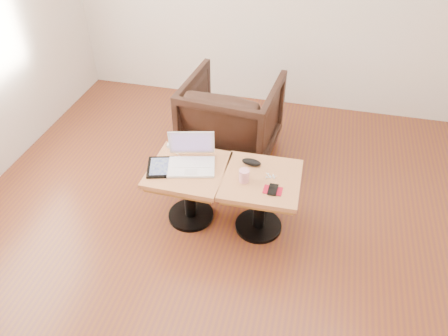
% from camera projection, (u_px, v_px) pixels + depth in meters
% --- Properties ---
extents(room_shell, '(4.52, 4.52, 2.71)m').
position_uv_depth(room_shell, '(237.00, 87.00, 2.49)').
color(room_shell, '#5A2A1F').
rests_on(room_shell, ground).
extents(side_table_left, '(0.57, 0.57, 0.51)m').
position_uv_depth(side_table_left, '(189.00, 181.00, 3.33)').
color(side_table_left, black).
rests_on(side_table_left, ground).
extents(side_table_right, '(0.57, 0.57, 0.51)m').
position_uv_depth(side_table_right, '(261.00, 191.00, 3.24)').
color(side_table_right, black).
rests_on(side_table_right, ground).
extents(laptop, '(0.41, 0.37, 0.24)m').
position_uv_depth(laptop, '(191.00, 159.00, 3.26)').
color(laptop, white).
rests_on(laptop, side_table_left).
extents(tablet, '(0.26, 0.29, 0.02)m').
position_uv_depth(tablet, '(161.00, 167.00, 3.25)').
color(tablet, black).
rests_on(tablet, side_table_left).
extents(charging_adapter, '(0.05, 0.05, 0.03)m').
position_uv_depth(charging_adapter, '(170.00, 146.00, 3.46)').
color(charging_adapter, white).
rests_on(charging_adapter, side_table_left).
extents(glasses_case, '(0.16, 0.08, 0.05)m').
position_uv_depth(glasses_case, '(251.00, 162.00, 3.27)').
color(glasses_case, black).
rests_on(glasses_case, side_table_right).
extents(striped_cup, '(0.10, 0.10, 0.10)m').
position_uv_depth(striped_cup, '(244.00, 176.00, 3.11)').
color(striped_cup, '#E04D6F').
rests_on(striped_cup, side_table_right).
extents(earbuds_tangle, '(0.08, 0.05, 0.02)m').
position_uv_depth(earbuds_tangle, '(270.00, 176.00, 3.17)').
color(earbuds_tangle, white).
rests_on(earbuds_tangle, side_table_right).
extents(phone_on_sleeve, '(0.13, 0.12, 0.02)m').
position_uv_depth(phone_on_sleeve, '(273.00, 190.00, 3.05)').
color(phone_on_sleeve, '#9E051E').
rests_on(phone_on_sleeve, side_table_right).
extents(armchair, '(0.89, 0.91, 0.76)m').
position_uv_depth(armchair, '(232.00, 117.00, 4.05)').
color(armchair, black).
rests_on(armchair, ground).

